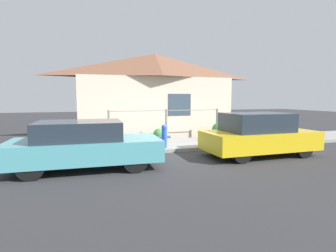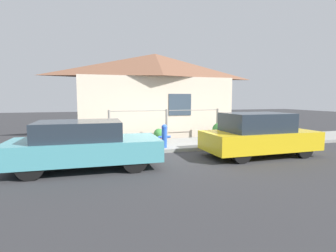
% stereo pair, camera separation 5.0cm
% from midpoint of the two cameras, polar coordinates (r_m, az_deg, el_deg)
% --- Properties ---
extents(ground_plane, '(60.00, 60.00, 0.00)m').
position_cam_midpoint_polar(ground_plane, '(9.25, 3.39, -5.65)').
color(ground_plane, '#2D2D30').
extents(sidewalk, '(24.00, 2.34, 0.13)m').
position_cam_midpoint_polar(sidewalk, '(10.32, 1.13, -4.05)').
color(sidewalk, gray).
rests_on(sidewalk, ground_plane).
extents(house, '(7.66, 2.23, 4.03)m').
position_cam_midpoint_polar(house, '(13.01, -2.88, 11.99)').
color(house, beige).
rests_on(house, ground_plane).
extents(fence, '(4.90, 0.10, 1.28)m').
position_cam_midpoint_polar(fence, '(11.18, -0.48, 0.68)').
color(fence, gray).
rests_on(fence, sidewalk).
extents(car_left, '(3.93, 1.81, 1.27)m').
position_cam_midpoint_polar(car_left, '(7.32, -17.93, -3.87)').
color(car_left, teal).
rests_on(car_left, ground_plane).
extents(car_right, '(3.69, 1.70, 1.40)m').
position_cam_midpoint_polar(car_right, '(9.00, 18.96, -1.84)').
color(car_right, gold).
rests_on(car_right, ground_plane).
extents(fire_hydrant, '(0.45, 0.20, 0.83)m').
position_cam_midpoint_polar(fire_hydrant, '(9.29, -0.96, -2.07)').
color(fire_hydrant, blue).
rests_on(fire_hydrant, sidewalk).
extents(potted_plant_near_hydrant, '(0.43, 0.43, 0.52)m').
position_cam_midpoint_polar(potted_plant_near_hydrant, '(10.74, -2.17, -1.82)').
color(potted_plant_near_hydrant, '#9E5638').
rests_on(potted_plant_near_hydrant, sidewalk).
extents(potted_plant_by_fence, '(0.52, 0.52, 0.66)m').
position_cam_midpoint_polar(potted_plant_by_fence, '(10.42, -18.54, -1.77)').
color(potted_plant_by_fence, slate).
rests_on(potted_plant_by_fence, sidewalk).
extents(potted_plant_corner, '(0.59, 0.59, 0.68)m').
position_cam_midpoint_polar(potted_plant_corner, '(11.67, 10.87, -0.85)').
color(potted_plant_corner, brown).
rests_on(potted_plant_corner, sidewalk).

